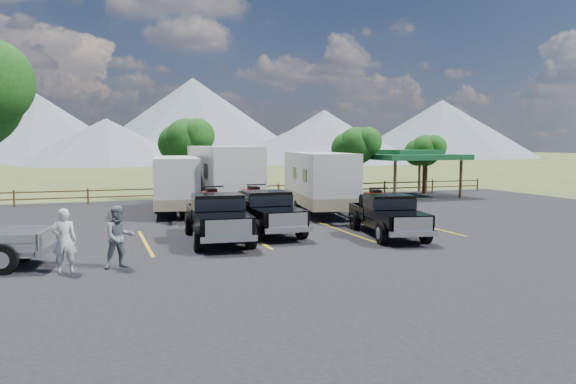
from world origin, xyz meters
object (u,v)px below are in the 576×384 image
object	(u,v)px
rig_center	(264,210)
trailer_right	(319,182)
person_b	(119,237)
rig_right	(387,213)
trailer_center	(223,177)
rig_left	(217,215)
trailer_left	(176,184)
pavilion	(409,156)
person_a	(64,241)

from	to	relation	value
rig_center	trailer_right	distance (m)	6.73
rig_center	person_b	size ratio (longest dim) A/B	3.13
rig_right	rig_center	bearing A→B (deg)	162.22
person_b	trailer_center	bearing A→B (deg)	53.33
rig_right	trailer_center	xyz separation A→B (m)	(-4.34, 9.91, 0.94)
trailer_right	person_b	world-z (taller)	trailer_right
rig_left	person_b	distance (m)	5.23
trailer_left	trailer_center	bearing A→B (deg)	7.27
pavilion	person_b	size ratio (longest dim) A/B	3.38
pavilion	trailer_center	distance (m)	14.90
rig_right	trailer_left	distance (m)	12.05
person_b	rig_center	bearing A→B (deg)	28.21
trailer_right	person_a	bearing A→B (deg)	-131.22
person_a	rig_left	bearing A→B (deg)	-141.46
rig_center	person_b	xyz separation A→B (m)	(-5.92, -4.86, -0.00)
pavilion	person_a	xyz separation A→B (m)	(-21.58, -17.12, -1.83)
rig_left	trailer_left	xyz separation A→B (m)	(-0.25, 8.74, 0.58)
pavilion	person_a	distance (m)	27.61
rig_center	trailer_center	world-z (taller)	trailer_center
trailer_center	person_b	bearing A→B (deg)	-114.68
person_a	trailer_center	bearing A→B (deg)	-118.43
trailer_right	person_b	xyz separation A→B (m)	(-10.41, -9.82, -0.73)
rig_center	rig_right	bearing A→B (deg)	-28.51
rig_left	trailer_left	world-z (taller)	trailer_left
person_a	pavilion	bearing A→B (deg)	-139.44
pavilion	trailer_right	bearing A→B (deg)	-143.43
rig_right	pavilion	bearing A→B (deg)	66.13
person_b	person_a	bearing A→B (deg)	173.44
trailer_left	trailer_right	size ratio (longest dim) A/B	0.93
trailer_left	person_b	size ratio (longest dim) A/B	4.61
rig_center	trailer_left	distance (m)	8.00
trailer_left	rig_left	bearing A→B (deg)	-81.11
trailer_center	trailer_right	bearing A→B (deg)	-29.62
rig_center	trailer_center	bearing A→B (deg)	89.46
rig_center	rig_right	xyz separation A→B (m)	(4.36, -2.32, -0.04)
trailer_left	pavilion	bearing A→B (deg)	22.53
rig_left	trailer_center	xyz separation A→B (m)	(2.23, 8.74, 0.87)
pavilion	trailer_right	distance (m)	12.11
trailer_right	trailer_center	bearing A→B (deg)	158.49
rig_right	person_a	xyz separation A→B (m)	(-11.76, -2.66, 0.04)
pavilion	trailer_right	world-z (taller)	pavilion
rig_center	rig_right	world-z (taller)	rig_center
rig_center	rig_left	bearing A→B (deg)	-152.95
rig_right	person_b	xyz separation A→B (m)	(-10.27, -2.54, 0.04)
trailer_center	person_b	size ratio (longest dim) A/B	5.43
rig_right	trailer_right	distance (m)	7.32
rig_center	trailer_center	size ratio (longest dim) A/B	0.58
pavilion	rig_left	xyz separation A→B (m)	(-16.39, -13.30, -1.80)
rig_right	trailer_center	distance (m)	10.86
rig_center	person_a	bearing A→B (deg)	-146.51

